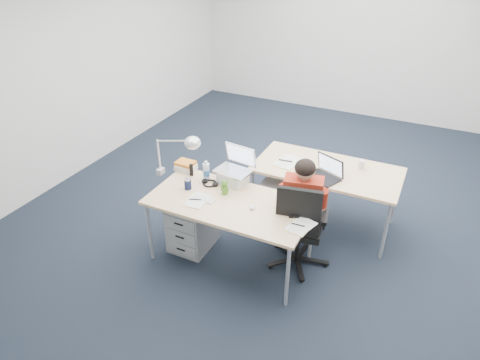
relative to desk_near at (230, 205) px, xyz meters
name	(u,v)px	position (x,y,z in m)	size (l,w,h in m)	color
floor	(286,206)	(0.18, 1.19, -0.68)	(7.00, 7.00, 0.00)	black
room	(295,72)	(0.18, 1.19, 1.03)	(6.02, 7.02, 2.80)	silver
desk_near	(230,205)	(0.00, 0.00, 0.00)	(1.60, 0.80, 0.73)	#DAB27E
desk_far	(327,172)	(0.68, 1.06, 0.00)	(1.60, 0.80, 0.73)	#DAB27E
office_chair	(298,241)	(0.65, 0.24, -0.39)	(0.75, 0.75, 1.02)	black
seated_person	(303,206)	(0.62, 0.40, -0.08)	(0.44, 0.69, 1.20)	#A22917
drawer_pedestal_near	(193,224)	(-0.47, 0.04, -0.41)	(0.40, 0.50, 0.55)	#999B9E
drawer_pedestal_far	(282,199)	(0.22, 0.92, -0.41)	(0.40, 0.50, 0.55)	#999B9E
silver_laptop	(233,167)	(-0.13, 0.33, 0.23)	(0.35, 0.28, 0.38)	silver
wireless_keyboard	(203,199)	(-0.25, -0.08, 0.05)	(0.24, 0.10, 0.01)	white
computer_mouse	(253,207)	(0.25, -0.02, 0.06)	(0.05, 0.08, 0.03)	white
headphones	(210,183)	(-0.33, 0.20, 0.06)	(0.19, 0.15, 0.03)	black
can_koozie	(188,184)	(-0.49, 0.02, 0.11)	(0.07, 0.07, 0.12)	#151E42
water_bottle	(206,171)	(-0.41, 0.26, 0.16)	(0.07, 0.07, 0.22)	silver
bear_figurine	(225,187)	(-0.11, 0.10, 0.13)	(0.08, 0.06, 0.16)	#30721E
book_stack	(186,166)	(-0.72, 0.35, 0.10)	(0.22, 0.16, 0.10)	silver
cordless_phone	(191,170)	(-0.60, 0.27, 0.12)	(0.04, 0.02, 0.14)	black
papers_left	(197,201)	(-0.29, -0.14, 0.05)	(0.18, 0.26, 0.01)	#FFE093
papers_right	(300,226)	(0.75, -0.09, 0.05)	(0.18, 0.26, 0.01)	#FFE093
sunglasses	(294,217)	(0.66, 0.01, 0.06)	(0.10, 0.05, 0.02)	black
desk_lamp	(172,154)	(-0.75, 0.15, 0.32)	(0.49, 0.18, 0.55)	silver
dark_laptop	(324,168)	(0.69, 0.82, 0.17)	(0.34, 0.33, 0.24)	black
far_cup	(361,164)	(1.01, 1.23, 0.09)	(0.07, 0.07, 0.10)	white
far_papers	(287,162)	(0.22, 1.00, 0.05)	(0.23, 0.34, 0.01)	white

